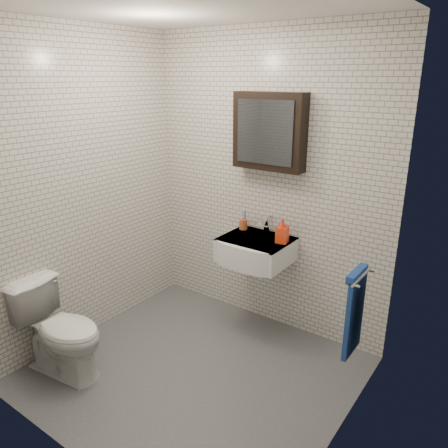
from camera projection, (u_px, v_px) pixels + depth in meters
The scene contains 9 objects.
ground at pixel (194, 371), 3.28m from camera, with size 2.20×2.00×0.01m, color #515459.
room_shell at pixel (189, 182), 2.81m from camera, with size 2.22×2.02×2.51m.
washbasin at pixel (253, 250), 3.58m from camera, with size 0.55×0.50×0.20m.
faucet at pixel (266, 226), 3.68m from camera, with size 0.06×0.20×0.15m.
mirror_cabinet at pixel (269, 132), 3.42m from camera, with size 0.60×0.15×0.60m.
towel_rail at pixel (355, 309), 2.74m from camera, with size 0.09×0.30×0.58m.
toothbrush_cup at pixel (243, 224), 3.78m from camera, with size 0.08×0.08×0.19m.
soap_bottle at pixel (282, 231), 3.46m from camera, with size 0.09×0.09×0.20m, color orange.
toilet at pixel (61, 329), 3.19m from camera, with size 0.40×0.70×0.71m, color white.
Camera 1 is at (1.79, -2.10, 2.11)m, focal length 35.00 mm.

